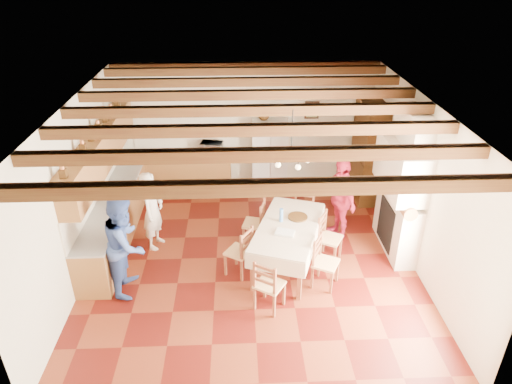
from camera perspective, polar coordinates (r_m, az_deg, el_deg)
The scene contains 31 objects.
floor at distance 8.83m, azimuth -0.57°, elevation -8.17°, with size 6.00×6.50×0.02m, color #4D0F0A.
ceiling at distance 7.45m, azimuth -0.68°, elevation 10.90°, with size 6.00×6.50×0.02m, color white.
wall_back at distance 11.02m, azimuth -1.20°, elevation 8.42°, with size 6.00×0.02×3.00m, color beige.
wall_front at distance 5.36m, azimuth 0.60°, elevation -15.79°, with size 6.00×0.02×3.00m, color beige.
wall_left at distance 8.50m, azimuth -21.35°, elevation 0.11°, with size 0.02×6.50×3.00m, color beige.
wall_right at distance 8.65m, azimuth 19.73°, elevation 0.92°, with size 0.02×6.50×3.00m, color beige.
ceiling_beams at distance 7.48m, azimuth -0.68°, elevation 10.16°, with size 6.00×6.30×0.16m, color #33170F, non-canonical shape.
lower_cabinets_left at distance 9.78m, azimuth -16.83°, elevation -2.50°, with size 0.60×4.30×0.86m, color brown.
lower_cabinets_back at distance 11.22m, azimuth -9.04°, elevation 2.51°, with size 2.30×0.60×0.86m, color brown.
countertop_left at distance 9.57m, azimuth -17.19°, elevation -0.18°, with size 0.62×4.30×0.04m, color gray.
countertop_back at distance 11.04m, azimuth -9.22°, elevation 4.62°, with size 2.34×0.62×0.04m, color gray.
backsplash_left at distance 9.51m, azimuth -19.12°, elevation 1.49°, with size 0.03×4.30×0.60m, color #EEE7CC.
backsplash_back at distance 11.18m, azimuth -9.20°, elevation 6.70°, with size 2.30×0.03×0.60m, color #EEE7CC.
upper_cabinets at distance 9.21m, azimuth -18.79°, elevation 5.13°, with size 0.35×4.20×0.70m, color brown.
fireplace at distance 8.76m, azimuth 17.42°, elevation 0.91°, with size 0.56×1.60×2.80m, color beige, non-canonical shape.
wall_picture at distance 11.02m, azimuth 7.00°, elevation 10.13°, with size 0.34×0.03×0.42m, color black.
refrigerator at distance 11.13m, azimuth 1.70°, elevation 4.96°, with size 0.84×0.69×1.68m, color silver.
hutch at distance 10.74m, azimuth 13.84°, elevation 5.00°, with size 0.53×1.26×2.29m, color #36200B, non-canonical shape.
dining_table at distance 8.22m, azimuth 4.04°, elevation -4.73°, with size 1.58×2.18×0.85m.
chandelier at distance 7.52m, azimuth 4.41°, elevation 4.79°, with size 0.47×0.47×0.03m, color black.
chair_left_near at distance 8.17m, azimuth -2.19°, elevation -7.34°, with size 0.42×0.40×0.96m, color brown, non-canonical shape.
chair_left_far at distance 8.95m, azimuth -0.26°, elevation -3.85°, with size 0.42×0.40×0.96m, color brown, non-canonical shape.
chair_right_near at distance 7.98m, azimuth 8.72°, elevation -8.68°, with size 0.42×0.40×0.96m, color brown, non-canonical shape.
chair_right_far at distance 8.61m, azimuth 9.22°, elevation -5.66°, with size 0.42×0.40×0.96m, color brown, non-canonical shape.
chair_end_near at distance 7.45m, azimuth 1.70°, elevation -11.38°, with size 0.42×0.40×0.96m, color brown, non-canonical shape.
chair_end_far at distance 9.33m, azimuth 5.94°, elevation -2.54°, with size 0.42×0.40×0.96m, color brown, non-canonical shape.
person_man at distance 8.94m, azimuth -12.78°, elevation -2.26°, with size 0.58×0.38×1.60m, color silver.
person_woman_blue at distance 7.91m, azimuth -15.97°, elevation -6.26°, with size 0.87×0.68×1.78m, color #38539F.
person_woman_red at distance 9.17m, azimuth 10.47°, elevation -0.75°, with size 1.01×0.42×1.72m, color #BF1F3D.
microwave at distance 10.91m, azimuth -5.56°, elevation 5.49°, with size 0.51×0.34×0.28m, color silver.
fridge_vase at distance 10.77m, azimuth 0.99°, elevation 9.76°, with size 0.27×0.27×0.28m, color #36200B.
Camera 1 is at (-0.22, -7.11, 5.22)m, focal length 32.00 mm.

